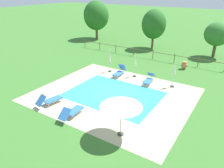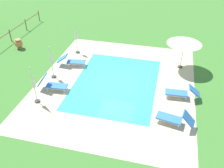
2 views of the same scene
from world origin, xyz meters
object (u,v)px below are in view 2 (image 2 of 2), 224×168
sun_lounger_north_end (182,92)px  sun_lounger_north_far (53,84)px  sun_lounger_north_near_steps (72,61)px  patio_umbrella_closed_row_mid_west (51,58)px  patio_umbrella_closed_row_centre (33,81)px  patio_umbrella_open_foreground (185,41)px  patio_umbrella_closed_row_west (76,35)px  terracotta_urn_near_fence (19,44)px  sun_lounger_north_mid (175,118)px

sun_lounger_north_end → sun_lounger_north_far: bearing=97.9°
sun_lounger_north_far → sun_lounger_north_end: (1.08, -7.71, -0.02)m
sun_lounger_north_near_steps → patio_umbrella_closed_row_mid_west: patio_umbrella_closed_row_mid_west is taller
sun_lounger_north_far → sun_lounger_north_end: sun_lounger_north_far is taller
sun_lounger_north_far → patio_umbrella_closed_row_centre: size_ratio=0.78×
patio_umbrella_closed_row_mid_west → patio_umbrella_open_foreground: bearing=-67.8°
patio_umbrella_closed_row_west → terracotta_urn_near_fence: patio_umbrella_closed_row_west is taller
sun_lounger_north_near_steps → sun_lounger_north_far: sun_lounger_north_far is taller
terracotta_urn_near_fence → sun_lounger_north_far: bearing=-132.1°
sun_lounger_north_mid → sun_lounger_north_end: 2.42m
sun_lounger_north_end → sun_lounger_north_mid: bearing=172.5°
sun_lounger_north_near_steps → sun_lounger_north_mid: sun_lounger_north_mid is taller
patio_umbrella_closed_row_west → patio_umbrella_closed_row_centre: (-6.38, 0.11, -0.01)m
sun_lounger_north_end → patio_umbrella_closed_row_centre: 8.52m
sun_lounger_north_end → patio_umbrella_closed_row_west: bearing=63.6°
sun_lounger_north_far → patio_umbrella_closed_row_mid_west: bearing=23.9°
patio_umbrella_closed_row_west → patio_umbrella_open_foreground: bearing=-92.8°
sun_lounger_north_mid → patio_umbrella_open_foreground: 6.22m
terracotta_urn_near_fence → sun_lounger_north_near_steps: bearing=-106.8°
sun_lounger_north_near_steps → patio_umbrella_closed_row_west: patio_umbrella_closed_row_west is taller
sun_lounger_north_near_steps → patio_umbrella_closed_row_west: size_ratio=0.92×
patio_umbrella_closed_row_west → terracotta_urn_near_fence: 4.99m
patio_umbrella_closed_row_centre → sun_lounger_north_end: bearing=-73.4°
sun_lounger_north_end → patio_umbrella_open_foreground: bearing=1.5°
patio_umbrella_open_foreground → patio_umbrella_closed_row_mid_west: (-3.34, 8.20, -0.59)m
patio_umbrella_closed_row_centre → sun_lounger_north_far: bearing=-16.3°
sun_lounger_north_far → patio_umbrella_open_foreground: bearing=-58.5°
patio_umbrella_closed_row_mid_west → patio_umbrella_closed_row_west: bearing=-4.7°
sun_lounger_north_near_steps → terracotta_urn_near_fence: bearing=73.2°
patio_umbrella_closed_row_west → patio_umbrella_closed_row_mid_west: bearing=175.3°
sun_lounger_north_near_steps → sun_lounger_north_mid: bearing=-120.9°
sun_lounger_north_mid → patio_umbrella_closed_row_west: (6.37, 7.67, 1.09)m
patio_umbrella_closed_row_west → sun_lounger_north_far: bearing=-176.8°
patio_umbrella_open_foreground → sun_lounger_north_end: bearing=-178.5°
sun_lounger_north_end → patio_umbrella_closed_row_centre: bearing=106.6°
patio_umbrella_closed_row_centre → terracotta_urn_near_fence: (5.97, 4.75, -1.05)m
patio_umbrella_closed_row_mid_west → terracotta_urn_near_fence: bearing=53.9°
patio_umbrella_closed_row_centre → patio_umbrella_open_foreground: bearing=-53.1°
sun_lounger_north_near_steps → terracotta_urn_near_fence: sun_lounger_north_near_steps is taller
patio_umbrella_open_foreground → terracotta_urn_near_fence: 12.86m
patio_umbrella_closed_row_west → terracotta_urn_near_fence: bearing=94.8°
sun_lounger_north_end → terracotta_urn_near_fence: 13.33m
sun_lounger_north_mid → patio_umbrella_closed_row_centre: (-0.01, 7.78, 1.09)m
sun_lounger_north_end → patio_umbrella_closed_row_mid_west: bearing=88.3°
sun_lounger_north_end → patio_umbrella_closed_row_west: (3.97, 7.99, 1.10)m
patio_umbrella_closed_row_centre → terracotta_urn_near_fence: 7.70m
patio_umbrella_closed_row_mid_west → terracotta_urn_near_fence: patio_umbrella_closed_row_mid_west is taller
sun_lounger_north_near_steps → patio_umbrella_closed_row_mid_west: (-1.75, 0.66, 1.09)m
sun_lounger_north_mid → sun_lounger_north_far: (1.32, 7.39, 0.01)m
sun_lounger_north_mid → terracotta_urn_near_fence: size_ratio=2.55×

